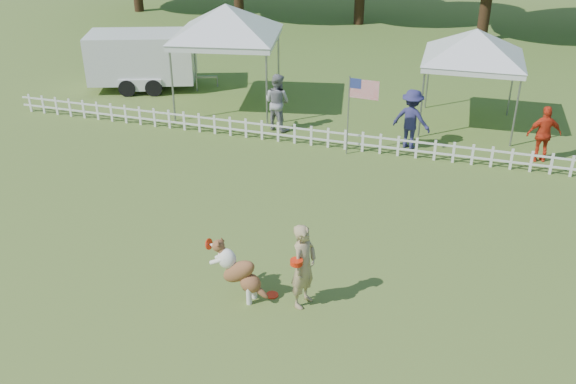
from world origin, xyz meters
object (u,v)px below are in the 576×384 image
at_px(flag_pole, 348,116).
at_px(spectator_a, 277,102).
at_px(handler, 304,266).
at_px(spectator_b, 411,119).
at_px(dog, 240,272).
at_px(frisbee_on_turf, 272,295).
at_px(canopy_tent_left, 228,58).
at_px(spectator_c, 544,134).
at_px(cargo_trailer, 143,60).
at_px(canopy_tent_right, 470,80).

distance_m(flag_pole, spectator_a, 2.72).
bearing_deg(handler, spectator_b, 8.97).
xyz_separation_m(dog, frisbee_on_turf, (0.55, 0.22, -0.57)).
xyz_separation_m(canopy_tent_left, spectator_c, (9.72, -1.54, -0.86)).
distance_m(handler, cargo_trailer, 13.82).
xyz_separation_m(spectator_b, spectator_c, (3.54, 0.11, -0.07)).
distance_m(dog, frisbee_on_turf, 0.82).
bearing_deg(spectator_c, canopy_tent_left, -25.60).
distance_m(handler, spectator_c, 9.17).
height_order(canopy_tent_left, flag_pole, canopy_tent_left).
height_order(dog, cargo_trailer, cargo_trailer).
xyz_separation_m(handler, canopy_tent_right, (2.34, 10.10, 0.63)).
bearing_deg(spectator_c, spectator_b, -14.80).
distance_m(spectator_b, spectator_c, 3.54).
height_order(flag_pole, spectator_c, flag_pole).
relative_size(flag_pole, spectator_a, 1.29).
relative_size(flag_pole, spectator_c, 1.43).
distance_m(spectator_a, spectator_c, 7.59).
relative_size(handler, flag_pole, 0.74).
distance_m(frisbee_on_turf, spectator_c, 9.48).
height_order(canopy_tent_right, spectator_a, canopy_tent_right).
relative_size(cargo_trailer, spectator_b, 2.67).
height_order(handler, spectator_c, handler).
bearing_deg(handler, canopy_tent_left, 44.43).
relative_size(handler, spectator_a, 0.96).
bearing_deg(spectator_c, frisbee_on_turf, 40.82).
bearing_deg(canopy_tent_right, dog, -111.03).
height_order(cargo_trailer, spectator_c, cargo_trailer).
bearing_deg(canopy_tent_right, spectator_c, -46.69).
height_order(frisbee_on_turf, canopy_tent_left, canopy_tent_left).
xyz_separation_m(dog, cargo_trailer, (-7.75, 10.71, 0.43)).
relative_size(dog, flag_pole, 0.52).
xyz_separation_m(handler, frisbee_on_turf, (-0.63, 0.06, -0.82)).
relative_size(canopy_tent_left, cargo_trailer, 0.72).
bearing_deg(spectator_c, cargo_trailer, -27.24).
xyz_separation_m(frisbee_on_turf, canopy_tent_left, (-4.63, 9.50, 1.64)).
bearing_deg(canopy_tent_left, dog, -78.04).
distance_m(dog, canopy_tent_left, 10.60).
bearing_deg(dog, canopy_tent_left, 121.43).
xyz_separation_m(dog, canopy_tent_left, (-4.08, 9.73, 1.07)).
height_order(dog, canopy_tent_left, canopy_tent_left).
bearing_deg(handler, flag_pole, 21.37).
height_order(dog, flag_pole, flag_pole).
bearing_deg(handler, spectator_a, 36.66).
bearing_deg(frisbee_on_turf, handler, -4.98).
relative_size(canopy_tent_right, spectator_b, 1.71).
relative_size(canopy_tent_left, spectator_c, 2.10).
relative_size(canopy_tent_left, canopy_tent_right, 1.12).
height_order(handler, spectator_b, spectator_b).
xyz_separation_m(frisbee_on_turf, flag_pole, (-0.07, 6.86, 1.11)).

